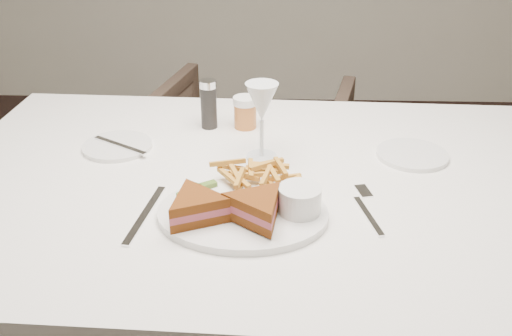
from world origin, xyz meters
name	(u,v)px	position (x,y,z in m)	size (l,w,h in m)	color
table	(257,313)	(0.22, 0.09, 0.38)	(1.37, 0.91, 0.75)	white
chair_far	(247,166)	(0.15, 0.89, 0.35)	(0.69, 0.64, 0.71)	#433329
table_setting	(248,174)	(0.20, 0.03, 0.79)	(0.84, 0.60, 0.18)	white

